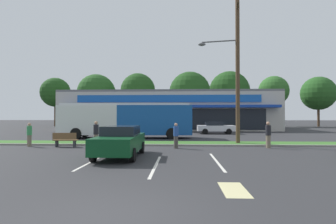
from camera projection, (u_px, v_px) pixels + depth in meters
name	position (u px, v px, depth m)	size (l,w,h in m)	color
ground_plane	(111.00, 218.00, 5.35)	(240.00, 240.00, 0.00)	#2D2D30
grass_median	(161.00, 143.00, 19.34)	(56.00, 2.20, 0.12)	#386B28
curb_lip	(159.00, 145.00, 18.12)	(56.00, 0.24, 0.12)	gray
parking_stripe_0	(94.00, 161.00, 12.17)	(0.12, 4.80, 0.01)	silver
parking_stripe_1	(156.00, 165.00, 10.96)	(0.12, 4.80, 0.01)	silver
parking_stripe_2	(217.00, 161.00, 11.99)	(0.12, 4.80, 0.01)	silver
lot_arrow	(234.00, 189.00, 7.39)	(0.70, 1.60, 0.01)	beige
storefront_building	(170.00, 111.00, 41.80)	(31.13, 14.22, 5.70)	#BCB7AD
tree_far_left	(55.00, 92.00, 52.24)	(5.80, 5.80, 9.68)	#473323
tree_left	(96.00, 93.00, 48.69)	(7.06, 7.06, 9.82)	#473323
tree_mid_left	(138.00, 91.00, 47.85)	(6.30, 6.30, 9.86)	#473323
tree_mid	(190.00, 92.00, 48.06)	(7.55, 7.55, 10.18)	#473323
tree_mid_right	(229.00, 91.00, 49.95)	(7.68, 7.68, 10.58)	#473323
tree_right	(274.00, 91.00, 51.04)	(5.75, 5.75, 9.85)	#473323
tree_far_right	(318.00, 93.00, 50.49)	(6.44, 6.44, 9.65)	#473323
utility_pole	(236.00, 67.00, 19.15)	(3.12, 2.39, 10.59)	#4C3826
city_bus	(126.00, 119.00, 24.63)	(12.38, 2.92, 3.25)	#144793
bus_stop_bench	(65.00, 139.00, 17.52)	(1.60, 0.45, 0.95)	brown
car_0	(141.00, 127.00, 30.65)	(4.19, 1.89, 1.55)	black
car_1	(216.00, 127.00, 30.42)	(4.29, 2.01, 1.40)	silver
car_3	(120.00, 141.00, 13.28)	(2.02, 4.54, 1.56)	#0C3F1E
pedestrian_near_bench	(96.00, 134.00, 17.67)	(0.35, 0.35, 1.72)	#726651
pedestrian_by_pole	(268.00, 135.00, 16.94)	(0.34, 0.34, 1.70)	#726651
pedestrian_mid	(29.00, 135.00, 17.82)	(0.32, 0.32, 1.60)	#726651
pedestrian_far	(176.00, 136.00, 16.79)	(0.33, 0.33, 1.62)	#47423D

